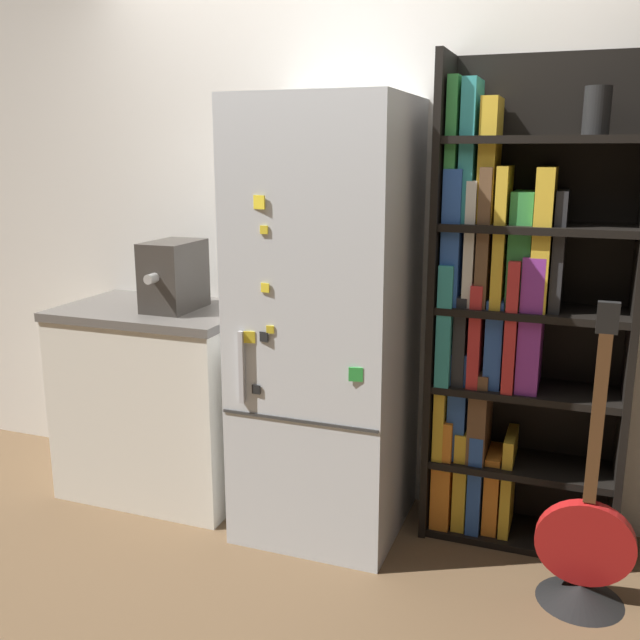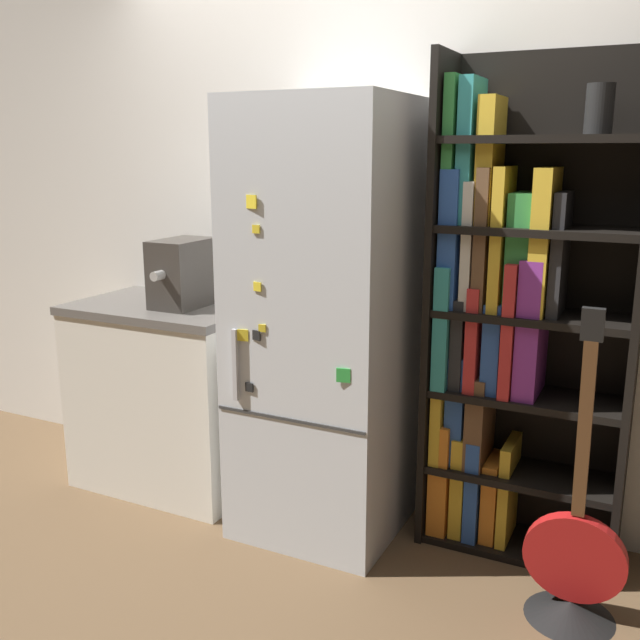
# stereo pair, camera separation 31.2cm
# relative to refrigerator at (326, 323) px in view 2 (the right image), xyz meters

# --- Properties ---
(ground_plane) EXTENTS (16.00, 16.00, 0.00)m
(ground_plane) POSITION_rel_refrigerator_xyz_m (0.00, -0.11, -0.94)
(ground_plane) COLOR brown
(wall_back) EXTENTS (8.00, 0.05, 2.60)m
(wall_back) POSITION_rel_refrigerator_xyz_m (0.00, 0.36, 0.36)
(wall_back) COLOR silver
(wall_back) RESTS_ON ground_plane
(refrigerator) EXTENTS (0.68, 0.70, 1.88)m
(refrigerator) POSITION_rel_refrigerator_xyz_m (0.00, 0.00, 0.00)
(refrigerator) COLOR silver
(refrigerator) RESTS_ON ground_plane
(bookshelf) EXTENTS (0.80, 0.34, 2.04)m
(bookshelf) POSITION_rel_refrigerator_xyz_m (0.73, 0.19, 0.03)
(bookshelf) COLOR black
(bookshelf) RESTS_ON ground_plane
(kitchen_counter) EXTENTS (0.90, 0.62, 0.93)m
(kitchen_counter) POSITION_rel_refrigerator_xyz_m (-0.88, 0.04, -0.47)
(kitchen_counter) COLOR silver
(kitchen_counter) RESTS_ON ground_plane
(espresso_machine) EXTENTS (0.20, 0.37, 0.32)m
(espresso_machine) POSITION_rel_refrigerator_xyz_m (-0.77, 0.03, 0.16)
(espresso_machine) COLOR #38332D
(espresso_machine) RESTS_ON kitchen_counter
(guitar) EXTENTS (0.36, 0.32, 1.19)m
(guitar) POSITION_rel_refrigerator_xyz_m (1.11, -0.24, -0.77)
(guitar) COLOR black
(guitar) RESTS_ON ground_plane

